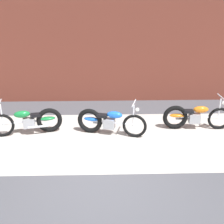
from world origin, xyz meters
The scene contains 6 objects.
ground_plane centered at (0.00, 0.00, 0.00)m, with size 80.00×80.00×0.00m, color #47474C.
sidewalk_slab centered at (0.00, 1.75, 0.00)m, with size 36.00×3.50×0.01m, color #B2ADA3.
brick_building_wall centered at (0.00, 5.20, 2.78)m, with size 36.00×0.50×5.57m, color brown.
motorcycle_green centered at (-2.03, 2.12, 0.40)m, with size 1.98×0.69×1.03m.
motorcycle_blue centered at (0.09, 2.02, 0.40)m, with size 1.96×0.77×1.03m.
motorcycle_orange centered at (2.62, 2.31, 0.40)m, with size 2.01×0.58×1.03m.
Camera 1 is at (0.05, -5.05, 3.46)m, focal length 43.73 mm.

